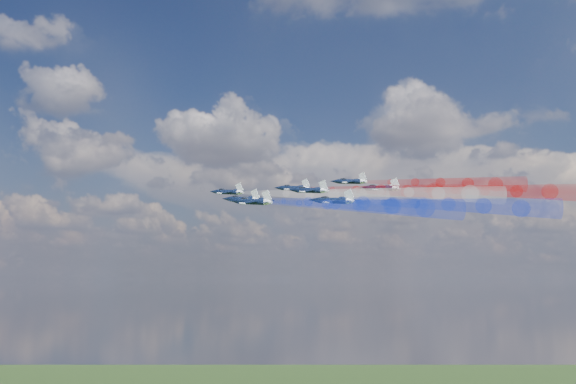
% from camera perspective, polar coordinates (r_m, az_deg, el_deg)
% --- Properties ---
extents(jet_lead, '(12.47, 10.88, 5.87)m').
position_cam_1_polar(jet_lead, '(157.29, -5.33, -0.00)').
color(jet_lead, black).
extents(trail_lead, '(37.64, 10.83, 8.05)m').
position_cam_1_polar(trail_lead, '(143.28, 1.90, -0.22)').
color(trail_lead, white).
extents(jet_inner_left, '(12.47, 10.88, 5.87)m').
position_cam_1_polar(jet_inner_left, '(141.89, -4.06, -0.66)').
color(jet_inner_left, black).
extents(trail_inner_left, '(37.64, 10.83, 8.05)m').
position_cam_1_polar(trail_inner_left, '(128.47, 4.16, -0.96)').
color(trail_inner_left, '#1B38EC').
extents(jet_inner_right, '(12.47, 10.88, 5.87)m').
position_cam_1_polar(jet_inner_right, '(156.73, 0.48, 0.34)').
color(jet_inner_right, black).
extents(trail_inner_right, '(37.64, 10.83, 8.05)m').
position_cam_1_polar(trail_inner_right, '(144.79, 8.20, 0.15)').
color(trail_inner_right, red).
extents(jet_outer_left, '(12.47, 10.88, 5.87)m').
position_cam_1_polar(jet_outer_left, '(126.85, -3.18, -0.85)').
color(jet_outer_left, black).
extents(trail_outer_left, '(37.64, 10.83, 8.05)m').
position_cam_1_polar(trail_outer_left, '(113.92, 6.20, -1.22)').
color(trail_outer_left, '#1B38EC').
extents(jet_center_third, '(12.47, 10.88, 5.87)m').
position_cam_1_polar(jet_center_third, '(141.98, 1.90, 0.14)').
color(jet_center_third, black).
extents(trail_center_third, '(37.64, 10.83, 8.05)m').
position_cam_1_polar(trail_center_third, '(130.72, 10.61, -0.08)').
color(trail_center_third, white).
extents(jet_outer_right, '(12.47, 10.88, 5.87)m').
position_cam_1_polar(jet_outer_right, '(160.83, 5.48, 0.93)').
color(jet_outer_right, black).
extents(trail_outer_right, '(37.64, 10.83, 8.05)m').
position_cam_1_polar(trail_outer_right, '(150.73, 13.31, 0.79)').
color(trail_outer_right, red).
extents(jet_rear_left, '(12.47, 10.88, 5.87)m').
position_cam_1_polar(jet_rear_left, '(127.52, 4.00, -0.76)').
color(jet_rear_left, black).
extents(trail_rear_left, '(37.64, 10.83, 8.05)m').
position_cam_1_polar(trail_rear_left, '(117.26, 13.94, -1.09)').
color(trail_rear_left, '#1B38EC').
extents(jet_rear_right, '(12.47, 10.88, 5.87)m').
position_cam_1_polar(jet_rear_right, '(145.76, 8.14, 0.32)').
color(jet_rear_right, black).
extents(trail_rear_right, '(37.64, 10.83, 8.05)m').
position_cam_1_polar(trail_rear_right, '(136.85, 16.99, 0.12)').
color(trail_rear_right, red).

